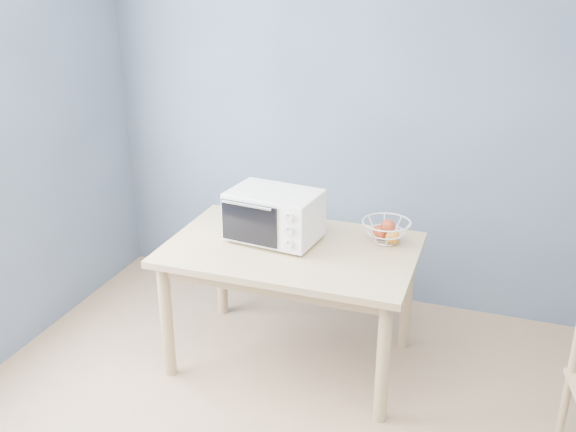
% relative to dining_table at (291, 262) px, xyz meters
% --- Properties ---
extents(room, '(4.01, 4.51, 2.61)m').
position_rel_dining_table_xyz_m(room, '(0.37, -1.30, 0.65)').
color(room, '#A5845B').
rests_on(room, ground).
extents(dining_table, '(1.40, 0.90, 0.75)m').
position_rel_dining_table_xyz_m(dining_table, '(0.00, 0.00, 0.00)').
color(dining_table, tan).
rests_on(dining_table, ground).
extents(toaster_oven, '(0.54, 0.41, 0.30)m').
position_rel_dining_table_xyz_m(toaster_oven, '(-0.14, 0.06, 0.26)').
color(toaster_oven, white).
rests_on(toaster_oven, dining_table).
extents(fruit_basket, '(0.35, 0.35, 0.14)m').
position_rel_dining_table_xyz_m(fruit_basket, '(0.49, 0.24, 0.17)').
color(fruit_basket, silver).
rests_on(fruit_basket, dining_table).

